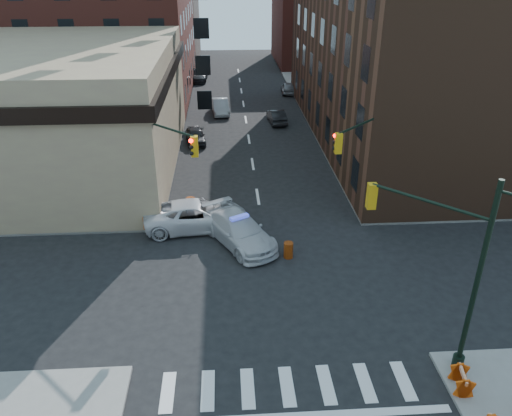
{
  "coord_description": "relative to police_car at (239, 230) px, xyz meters",
  "views": [
    {
      "loc": [
        -2.06,
        -20.52,
        14.57
      ],
      "look_at": [
        -0.5,
        3.94,
        2.2
      ],
      "focal_mm": 35.0,
      "sensor_mm": 36.0,
      "label": 1
    }
  ],
  "objects": [
    {
      "name": "parked_car_wfar",
      "position": [
        -1.05,
        26.37,
        -0.08
      ],
      "size": [
        1.94,
        4.61,
        1.48
      ],
      "primitive_type": "imported",
      "rotation": [
        0.0,
        0.0,
        0.08
      ],
      "color": "#9A9CA2",
      "rests_on": "ground"
    },
    {
      "name": "pickup",
      "position": [
        -2.49,
        1.94,
        0.03
      ],
      "size": [
        6.36,
        3.36,
        1.71
      ],
      "primitive_type": "imported",
      "rotation": [
        0.0,
        0.0,
        1.66
      ],
      "color": "silver",
      "rests_on": "ground"
    },
    {
      "name": "barricade_se_a",
      "position": [
        7.85,
        -11.4,
        -0.26
      ],
      "size": [
        0.72,
        1.16,
        0.81
      ],
      "primitive_type": null,
      "rotation": [
        0.0,
        0.0,
        1.4
      ],
      "color": "#CD5F09",
      "rests_on": "sidewalk_se"
    },
    {
      "name": "signal_pole_ne",
      "position": [
        7.29,
        1.41,
        3.52
      ],
      "size": [
        3.67,
        3.58,
        8.0
      ],
      "rotation": [
        0.0,
        0.0,
        -2.36
      ],
      "color": "black",
      "rests_on": "sidewalk_ne"
    },
    {
      "name": "parked_car_efar",
      "position": [
        6.95,
        34.5,
        -0.16
      ],
      "size": [
        1.74,
        3.97,
        1.33
      ],
      "primitive_type": "imported",
      "rotation": [
        0.0,
        0.0,
        3.1
      ],
      "color": "gray",
      "rests_on": "ground"
    },
    {
      "name": "barrel_bank",
      "position": [
        -2.95,
        3.98,
        -0.31
      ],
      "size": [
        0.64,
        0.64,
        1.02
      ],
      "primitive_type": "cylinder",
      "rotation": [
        0.0,
        0.0,
        0.12
      ],
      "color": "red",
      "rests_on": "ground"
    },
    {
      "name": "tree_ne_far",
      "position": [
        8.95,
        30.06,
        2.67
      ],
      "size": [
        3.0,
        3.0,
        4.85
      ],
      "color": "black",
      "rests_on": "sidewalk_ne"
    },
    {
      "name": "filler_nw",
      "position": [
        -14.55,
        58.06,
        7.18
      ],
      "size": [
        20.0,
        18.0,
        16.0
      ],
      "primitive_type": "cube",
      "color": "brown",
      "rests_on": "ground"
    },
    {
      "name": "pedestrian_c",
      "position": [
        -11.55,
        5.89,
        0.12
      ],
      "size": [
        0.99,
        0.83,
        1.59
      ],
      "primitive_type": "imported",
      "rotation": [
        0.0,
        0.0,
        0.57
      ],
      "color": "#202631",
      "rests_on": "sidewalk_nw"
    },
    {
      "name": "barricade_nw_a",
      "position": [
        -5.05,
        1.86,
        -0.19
      ],
      "size": [
        1.28,
        0.65,
        0.96
      ],
      "primitive_type": null,
      "rotation": [
        0.0,
        0.0,
        0.01
      ],
      "color": "#C65809",
      "rests_on": "sidewalk_nw"
    },
    {
      "name": "police_car",
      "position": [
        0.0,
        0.0,
        0.0
      ],
      "size": [
        4.74,
        6.07,
        1.64
      ],
      "primitive_type": "imported",
      "rotation": [
        0.0,
        0.0,
        0.5
      ],
      "color": "#BDBDC1",
      "rests_on": "ground"
    },
    {
      "name": "commercial_row_ne",
      "position": [
        14.45,
        18.56,
        6.18
      ],
      "size": [
        14.0,
        34.0,
        14.0
      ],
      "primitive_type": "cube",
      "color": "#482C1C",
      "rests_on": "ground"
    },
    {
      "name": "ground",
      "position": [
        1.45,
        -3.94,
        -0.82
      ],
      "size": [
        140.0,
        140.0,
        0.0
      ],
      "primitive_type": "plane",
      "color": "black",
      "rests_on": "ground"
    },
    {
      "name": "tree_ne_near",
      "position": [
        8.95,
        22.06,
        2.67
      ],
      "size": [
        3.0,
        3.0,
        4.85
      ],
      "color": "black",
      "rests_on": "sidewalk_ne"
    },
    {
      "name": "barricade_nw_b",
      "position": [
        -9.27,
        3.64,
        -0.18
      ],
      "size": [
        1.44,
        0.97,
        0.99
      ],
      "primitive_type": null,
      "rotation": [
        0.0,
        0.0,
        -0.26
      ],
      "color": "#E3500A",
      "rests_on": "sidewalk_nw"
    },
    {
      "name": "bank_building",
      "position": [
        -15.55,
        12.56,
        3.68
      ],
      "size": [
        22.0,
        22.0,
        9.0
      ],
      "primitive_type": "cube",
      "color": "#9A8965",
      "rests_on": "ground"
    },
    {
      "name": "pedestrian_b",
      "position": [
        -9.99,
        2.68,
        0.12
      ],
      "size": [
        0.82,
        0.67,
        1.57
      ],
      "primitive_type": "imported",
      "rotation": [
        0.0,
        0.0,
        -0.1
      ],
      "color": "black",
      "rests_on": "sidewalk_nw"
    },
    {
      "name": "signal_pole_nw",
      "position": [
        -4.4,
        1.39,
        3.52
      ],
      "size": [
        3.58,
        3.67,
        8.0
      ],
      "rotation": [
        0.0,
        0.0,
        -0.79
      ],
      "color": "black",
      "rests_on": "sidewalk_nw"
    },
    {
      "name": "pedestrian_a",
      "position": [
        -5.48,
        2.06,
        0.33
      ],
      "size": [
        0.86,
        0.72,
        2.01
      ],
      "primitive_type": "imported",
      "rotation": [
        0.0,
        0.0,
        -0.38
      ],
      "color": "black",
      "rests_on": "sidewalk_nw"
    },
    {
      "name": "parked_car_wdeep",
      "position": [
        -3.91,
        41.9,
        -0.06
      ],
      "size": [
        2.36,
        5.34,
        1.53
      ],
      "primitive_type": "imported",
      "rotation": [
        0.0,
        0.0,
        -0.04
      ],
      "color": "black",
      "rests_on": "ground"
    },
    {
      "name": "filler_ne",
      "position": [
        15.45,
        54.06,
        5.18
      ],
      "size": [
        16.0,
        16.0,
        12.0
      ],
      "primitive_type": "cube",
      "color": "maroon",
      "rests_on": "ground"
    },
    {
      "name": "sidewalk_ne",
      "position": [
        24.45,
        28.81,
        -0.75
      ],
      "size": [
        34.0,
        54.5,
        0.15
      ],
      "primitive_type": "cube",
      "color": "gray",
      "rests_on": "ground"
    },
    {
      "name": "sidewalk_nw",
      "position": [
        -21.55,
        28.81,
        -0.75
      ],
      "size": [
        34.0,
        54.5,
        0.15
      ],
      "primitive_type": "cube",
      "color": "gray",
      "rests_on": "ground"
    },
    {
      "name": "signal_pole_se",
      "position": [
        7.49,
        -9.46,
        3.79
      ],
      "size": [
        5.4,
        5.27,
        8.0
      ],
      "rotation": [
        0.0,
        0.0,
        2.36
      ],
      "color": "black",
      "rests_on": "sidewalk_se"
    },
    {
      "name": "parked_car_enear",
      "position": [
        4.41,
        22.75,
        -0.16
      ],
      "size": [
        1.74,
        4.13,
        1.33
      ],
      "primitive_type": "imported",
      "rotation": [
        0.0,
        0.0,
        3.23
      ],
      "color": "black",
      "rests_on": "ground"
    },
    {
      "name": "parked_car_wnear",
      "position": [
        -3.24,
        17.35,
        -0.16
      ],
      "size": [
        2.06,
        4.04,
        1.32
      ],
      "primitive_type": "imported",
      "rotation": [
        0.0,
        0.0,
        0.13
      ],
      "color": "black",
      "rests_on": "ground"
    },
    {
      "name": "barrel_road",
      "position": [
        2.59,
        -1.68,
        -0.37
      ],
      "size": [
        0.62,
        0.62,
        0.9
      ],
      "primitive_type": "cylinder",
      "rotation": [
        0.0,
        0.0,
        -0.27
      ],
      "color": "red",
      "rests_on": "ground"
    }
  ]
}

